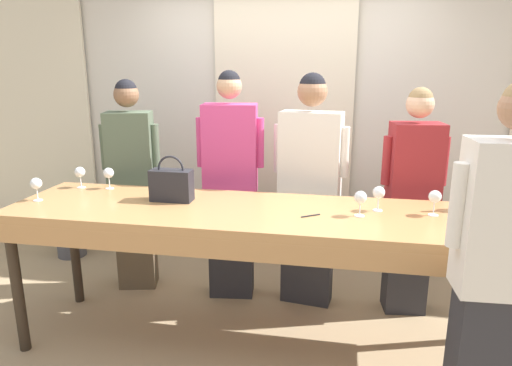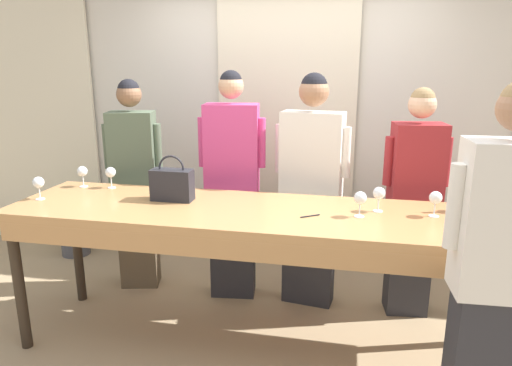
# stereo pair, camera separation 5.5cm
# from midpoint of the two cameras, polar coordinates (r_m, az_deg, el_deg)

# --- Properties ---
(ground_plane) EXTENTS (18.00, 18.00, 0.00)m
(ground_plane) POSITION_cam_midpoint_polar(r_m,az_deg,el_deg) (3.31, 0.20, -19.53)
(ground_plane) COLOR tan
(wall_back) EXTENTS (12.00, 0.06, 2.80)m
(wall_back) POSITION_cam_midpoint_polar(r_m,az_deg,el_deg) (4.22, 4.25, 8.35)
(wall_back) COLOR beige
(wall_back) RESTS_ON ground_plane
(curtain_panel_left) EXTENTS (1.24, 0.03, 2.69)m
(curtain_panel_left) POSITION_cam_midpoint_polar(r_m,az_deg,el_deg) (5.14, -25.24, 7.50)
(curtain_panel_left) COLOR beige
(curtain_panel_left) RESTS_ON ground_plane
(curtain_panel_center) EXTENTS (1.24, 0.03, 2.69)m
(curtain_panel_center) POSITION_cam_midpoint_polar(r_m,az_deg,el_deg) (4.16, 4.12, 7.49)
(curtain_panel_center) COLOR beige
(curtain_panel_center) RESTS_ON ground_plane
(tasting_bar) EXTENTS (3.15, 0.81, 0.97)m
(tasting_bar) POSITION_cam_midpoint_polar(r_m,az_deg,el_deg) (2.88, 0.11, -5.04)
(tasting_bar) COLOR #B27F4C
(tasting_bar) RESTS_ON ground_plane
(wine_bottle) EXTENTS (0.08, 0.08, 0.34)m
(wine_bottle) POSITION_cam_midpoint_polar(r_m,az_deg,el_deg) (3.14, 26.57, -0.96)
(wine_bottle) COLOR black
(wine_bottle) RESTS_ON tasting_bar
(handbag) EXTENTS (0.28, 0.12, 0.31)m
(handbag) POSITION_cam_midpoint_polar(r_m,az_deg,el_deg) (3.08, -9.94, -0.12)
(handbag) COLOR #232328
(handbag) RESTS_ON tasting_bar
(wine_glass_front_left) EXTENTS (0.08, 0.08, 0.16)m
(wine_glass_front_left) POSITION_cam_midpoint_polar(r_m,az_deg,el_deg) (2.91, 15.65, -1.30)
(wine_glass_front_left) COLOR white
(wine_glass_front_left) RESTS_ON tasting_bar
(wine_glass_front_mid) EXTENTS (0.08, 0.08, 0.16)m
(wine_glass_front_mid) POSITION_cam_midpoint_polar(r_m,az_deg,el_deg) (3.38, -25.14, -0.00)
(wine_glass_front_mid) COLOR white
(wine_glass_front_mid) RESTS_ON tasting_bar
(wine_glass_front_right) EXTENTS (0.08, 0.08, 0.16)m
(wine_glass_front_right) POSITION_cam_midpoint_polar(r_m,az_deg,el_deg) (3.60, -20.48, 1.30)
(wine_glass_front_right) COLOR white
(wine_glass_front_right) RESTS_ON tasting_bar
(wine_glass_center_left) EXTENTS (0.08, 0.08, 0.16)m
(wine_glass_center_left) POSITION_cam_midpoint_polar(r_m,az_deg,el_deg) (2.92, 22.03, -1.80)
(wine_glass_center_left) COLOR white
(wine_glass_center_left) RESTS_ON tasting_bar
(wine_glass_center_mid) EXTENTS (0.08, 0.08, 0.16)m
(wine_glass_center_mid) POSITION_cam_midpoint_polar(r_m,az_deg,el_deg) (2.78, 13.45, -1.90)
(wine_glass_center_mid) COLOR white
(wine_glass_center_mid) RESTS_ON tasting_bar
(wine_glass_center_right) EXTENTS (0.08, 0.08, 0.16)m
(wine_glass_center_right) POSITION_cam_midpoint_polar(r_m,az_deg,el_deg) (3.50, -17.30, 1.22)
(wine_glass_center_right) COLOR white
(wine_glass_center_right) RESTS_ON tasting_bar
(pen) EXTENTS (0.11, 0.08, 0.01)m
(pen) POSITION_cam_midpoint_polar(r_m,az_deg,el_deg) (2.76, 7.34, -4.11)
(pen) COLOR black
(pen) RESTS_ON tasting_bar
(guest_olive_jacket) EXTENTS (0.47, 0.32, 1.75)m
(guest_olive_jacket) POSITION_cam_midpoint_polar(r_m,az_deg,el_deg) (3.89, -14.49, -0.06)
(guest_olive_jacket) COLOR brown
(guest_olive_jacket) RESTS_ON ground_plane
(guest_pink_top) EXTENTS (0.53, 0.29, 1.82)m
(guest_pink_top) POSITION_cam_midpoint_polar(r_m,az_deg,el_deg) (3.60, -2.54, -0.38)
(guest_pink_top) COLOR #28282D
(guest_pink_top) RESTS_ON ground_plane
(guest_cream_sweater) EXTENTS (0.57, 0.27, 1.80)m
(guest_cream_sweater) POSITION_cam_midpoint_polar(r_m,az_deg,el_deg) (3.50, 7.32, -0.74)
(guest_cream_sweater) COLOR #28282D
(guest_cream_sweater) RESTS_ON ground_plane
(guest_striped_shirt) EXTENTS (0.47, 0.29, 1.71)m
(guest_striped_shirt) POSITION_cam_midpoint_polar(r_m,az_deg,el_deg) (3.54, 19.50, -2.29)
(guest_striped_shirt) COLOR #28282D
(guest_striped_shirt) RESTS_ON ground_plane
(host_pouring) EXTENTS (0.48, 0.25, 1.80)m
(host_pouring) POSITION_cam_midpoint_polar(r_m,az_deg,el_deg) (2.33, 28.37, -10.79)
(host_pouring) COLOR #28282D
(host_pouring) RESTS_ON ground_plane
(potted_plant) EXTENTS (0.27, 0.27, 0.63)m
(potted_plant) POSITION_cam_midpoint_polar(r_m,az_deg,el_deg) (4.90, -21.53, -4.88)
(potted_plant) COLOR #4C4C51
(potted_plant) RESTS_ON ground_plane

